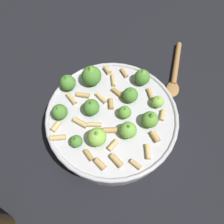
{
  "coord_description": "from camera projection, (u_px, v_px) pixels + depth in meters",
  "views": [
    {
      "loc": [
        0.15,
        0.16,
        0.48
      ],
      "look_at": [
        0.0,
        0.0,
        0.07
      ],
      "focal_mm": 33.07,
      "sensor_mm": 36.0,
      "label": 1
    }
  ],
  "objects": [
    {
      "name": "wooden_spoon",
      "position": [
        175.0,
        72.0,
        0.6
      ],
      "size": [
        0.19,
        0.13,
        0.02
      ],
      "color": "#9E703D",
      "rests_on": "ground"
    },
    {
      "name": "ground_plane",
      "position": [
        112.0,
        126.0,
        0.52
      ],
      "size": [
        2.4,
        2.4,
        0.0
      ],
      "primitive_type": "plane",
      "color": "black"
    },
    {
      "name": "cooking_pan",
      "position": [
        112.0,
        118.0,
        0.49
      ],
      "size": [
        0.3,
        0.3,
        0.12
      ],
      "color": "#B7B7BC",
      "rests_on": "ground"
    }
  ]
}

